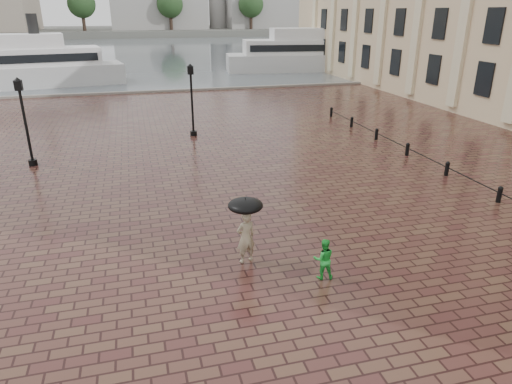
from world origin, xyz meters
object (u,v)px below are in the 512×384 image
at_px(adult_pedestrian, 246,237).
at_px(child_pedestrian, 324,259).
at_px(street_lamps, 60,102).
at_px(ferry_near, 12,66).
at_px(ferry_far, 312,53).

relative_size(adult_pedestrian, child_pedestrian, 1.35).
xyz_separation_m(street_lamps, adult_pedestrian, (7.47, -17.86, -1.45)).
height_order(ferry_near, ferry_far, ferry_far).
height_order(child_pedestrian, ferry_far, ferry_far).
bearing_deg(ferry_near, street_lamps, -82.15).
bearing_deg(adult_pedestrian, child_pedestrian, 129.08).
distance_m(street_lamps, ferry_near, 24.90).
distance_m(adult_pedestrian, child_pedestrian, 2.55).
distance_m(adult_pedestrian, ferry_near, 44.24).
height_order(adult_pedestrian, ferry_near, ferry_near).
xyz_separation_m(adult_pedestrian, child_pedestrian, (2.02, -1.54, -0.23)).
relative_size(street_lamps, adult_pedestrian, 8.83).
relative_size(street_lamps, ferry_far, 0.66).
distance_m(ferry_near, ferry_far, 36.28).
bearing_deg(child_pedestrian, adult_pedestrian, -26.06).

